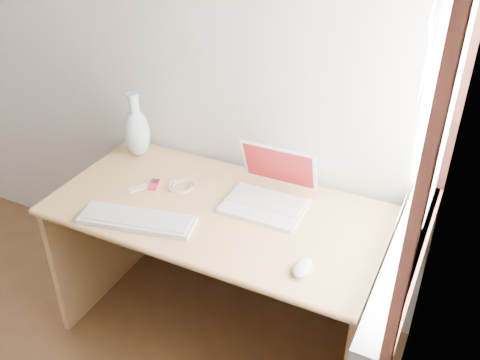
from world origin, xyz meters
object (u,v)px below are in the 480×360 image
at_px(laptop, 269,192).
at_px(vase, 137,131).
at_px(external_keyboard, 137,220).
at_px(desk, 227,236).

relative_size(laptop, vase, 1.05).
height_order(external_keyboard, vase, vase).
bearing_deg(desk, laptop, 14.51).
bearing_deg(laptop, external_keyboard, -140.01).
xyz_separation_m(desk, laptop, (0.17, 0.04, 0.26)).
xyz_separation_m(desk, vase, (-0.54, 0.14, 0.33)).
distance_m(desk, laptop, 0.31).
distance_m(desk, vase, 0.65).
distance_m(laptop, external_keyboard, 0.54).
relative_size(external_keyboard, vase, 1.52).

